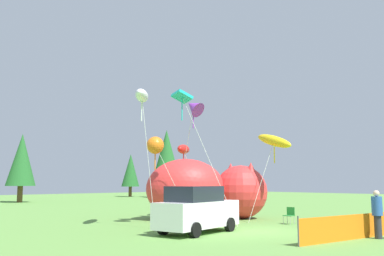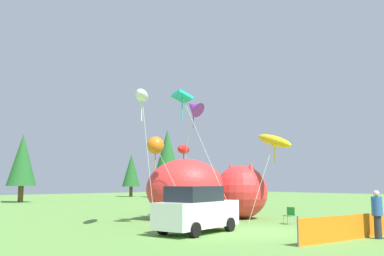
{
  "view_description": "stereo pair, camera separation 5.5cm",
  "coord_description": "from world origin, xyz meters",
  "views": [
    {
      "loc": [
        -15.86,
        -12.17,
        2.25
      ],
      "look_at": [
        -0.93,
        3.64,
        4.96
      ],
      "focal_mm": 40.0,
      "sensor_mm": 36.0,
      "label": 1
    },
    {
      "loc": [
        -15.82,
        -12.21,
        2.25
      ],
      "look_at": [
        -0.93,
        3.64,
        4.96
      ],
      "focal_mm": 40.0,
      "sensor_mm": 36.0,
      "label": 2
    }
  ],
  "objects": [
    {
      "name": "kite_white_ghost",
      "position": [
        -3.11,
        5.03,
        6.53
      ],
      "size": [
        2.33,
        2.54,
        6.98
      ],
      "color": "silver",
      "rests_on": "ground"
    },
    {
      "name": "spectator_in_blue_shirt",
      "position": [
        1.26,
        -4.72,
        1.03
      ],
      "size": [
        0.41,
        0.41,
        1.89
      ],
      "color": "#2D2D38",
      "rests_on": "ground"
    },
    {
      "name": "ground_plane",
      "position": [
        0.0,
        0.0,
        0.0
      ],
      "size": [
        120.0,
        120.0,
        0.0
      ],
      "primitive_type": "plane",
      "color": "#609342"
    },
    {
      "name": "kite_purple_delta",
      "position": [
        1.37,
        5.97,
        6.62
      ],
      "size": [
        1.42,
        3.23,
        7.29
      ],
      "color": "silver",
      "rests_on": "ground"
    },
    {
      "name": "kite_yellow_hero",
      "position": [
        4.61,
        2.56,
        4.57
      ],
      "size": [
        2.61,
        2.89,
        5.25
      ],
      "color": "silver",
      "rests_on": "ground"
    },
    {
      "name": "folding_chair",
      "position": [
        3.64,
        0.98,
        0.52
      ],
      "size": [
        0.52,
        0.52,
        0.88
      ],
      "rotation": [
        0.0,
        0.0,
        -3.06
      ],
      "color": "#267F33",
      "rests_on": "ground"
    },
    {
      "name": "horizon_tree_west",
      "position": [
        2.42,
        33.97,
        4.52
      ],
      "size": [
        3.08,
        3.08,
        7.36
      ],
      "color": "brown",
      "rests_on": "ground"
    },
    {
      "name": "inflatable_cat",
      "position": [
        2.36,
        6.1,
        1.65
      ],
      "size": [
        7.45,
        6.18,
        3.57
      ],
      "rotation": [
        0.0,
        0.0,
        -0.56
      ],
      "color": "red",
      "rests_on": "ground"
    },
    {
      "name": "safety_fence",
      "position": [
        1.32,
        -4.26,
        0.48
      ],
      "size": [
        8.32,
        1.15,
        1.05
      ],
      "rotation": [
        0.0,
        0.0,
        -0.13
      ],
      "color": "orange",
      "rests_on": "ground"
    },
    {
      "name": "parked_car",
      "position": [
        -2.67,
        1.49,
        1.0
      ],
      "size": [
        4.61,
        2.47,
        2.03
      ],
      "rotation": [
        0.0,
        0.0,
        0.19
      ],
      "color": "white",
      "rests_on": "ground"
    },
    {
      "name": "kite_orange_flower",
      "position": [
        -1.67,
        5.71,
        4.14
      ],
      "size": [
        2.41,
        1.4,
        4.62
      ],
      "color": "silver",
      "rests_on": "ground"
    },
    {
      "name": "horizon_tree_east",
      "position": [
        20.8,
        39.8,
        3.82
      ],
      "size": [
        2.61,
        2.61,
        6.22
      ],
      "color": "brown",
      "rests_on": "ground"
    },
    {
      "name": "horizon_tree_mid",
      "position": [
        22.39,
        33.51,
        5.77
      ],
      "size": [
        3.94,
        3.94,
        9.4
      ],
      "color": "brown",
      "rests_on": "ground"
    },
    {
      "name": "kite_teal_diamond",
      "position": [
        -0.74,
        4.56,
        6.64
      ],
      "size": [
        1.99,
        3.12,
        7.08
      ],
      "color": "silver",
      "rests_on": "ground"
    },
    {
      "name": "kite_red_lizard",
      "position": [
        2.72,
        8.31,
        4.29
      ],
      "size": [
        2.18,
        1.8,
        4.65
      ],
      "color": "silver",
      "rests_on": "ground"
    }
  ]
}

